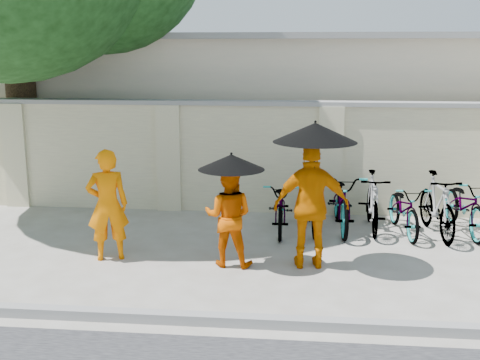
# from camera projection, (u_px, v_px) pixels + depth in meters

# --- Properties ---
(ground) EXTENTS (80.00, 80.00, 0.00)m
(ground) POSITION_uv_depth(u_px,v_px,m) (194.00, 269.00, 8.41)
(ground) COLOR #A8A49C
(kerb) EXTENTS (40.00, 0.16, 0.12)m
(kerb) POSITION_uv_depth(u_px,v_px,m) (167.00, 317.00, 6.75)
(kerb) COLOR gray
(kerb) RESTS_ON ground
(compound_wall) EXTENTS (20.00, 0.30, 2.00)m
(compound_wall) POSITION_uv_depth(u_px,v_px,m) (276.00, 159.00, 11.21)
(compound_wall) COLOR beige
(compound_wall) RESTS_ON ground
(building_behind) EXTENTS (14.00, 6.00, 3.20)m
(building_behind) POSITION_uv_depth(u_px,v_px,m) (324.00, 108.00, 14.68)
(building_behind) COLOR beige
(building_behind) RESTS_ON ground
(monk_left) EXTENTS (0.69, 0.57, 1.63)m
(monk_left) POSITION_uv_depth(u_px,v_px,m) (107.00, 205.00, 8.64)
(monk_left) COLOR orange
(monk_left) RESTS_ON ground
(monk_center) EXTENTS (0.74, 0.61, 1.43)m
(monk_center) POSITION_uv_depth(u_px,v_px,m) (229.00, 216.00, 8.42)
(monk_center) COLOR #C74B00
(monk_center) RESTS_ON ground
(parasol_center) EXTENTS (0.92, 0.92, 0.80)m
(parasol_center) POSITION_uv_depth(u_px,v_px,m) (231.00, 162.00, 8.17)
(parasol_center) COLOR black
(parasol_center) RESTS_ON ground
(monk_right) EXTENTS (1.07, 0.53, 1.77)m
(monk_right) POSITION_uv_depth(u_px,v_px,m) (312.00, 206.00, 8.30)
(monk_right) COLOR #CE6700
(monk_right) RESTS_ON ground
(parasol_right) EXTENTS (1.13, 1.13, 1.05)m
(parasol_right) POSITION_uv_depth(u_px,v_px,m) (315.00, 132.00, 8.00)
(parasol_right) COLOR black
(parasol_right) RESTS_ON ground
(bike_0) EXTENTS (0.63, 1.70, 0.88)m
(bike_0) POSITION_uv_depth(u_px,v_px,m) (282.00, 206.00, 10.05)
(bike_0) COLOR #A5A5AE
(bike_0) RESTS_ON ground
(bike_1) EXTENTS (0.59, 1.73, 1.02)m
(bike_1) POSITION_uv_depth(u_px,v_px,m) (312.00, 201.00, 10.08)
(bike_1) COLOR #A5A5AE
(bike_1) RESTS_ON ground
(bike_2) EXTENTS (0.74, 1.95, 1.01)m
(bike_2) POSITION_uv_depth(u_px,v_px,m) (342.00, 200.00, 10.15)
(bike_2) COLOR #A5A5AE
(bike_2) RESTS_ON ground
(bike_3) EXTENTS (0.50, 1.66, 0.99)m
(bike_3) POSITION_uv_depth(u_px,v_px,m) (373.00, 202.00, 10.08)
(bike_3) COLOR #A5A5AE
(bike_3) RESTS_ON ground
(bike_4) EXTENTS (0.76, 1.68, 0.85)m
(bike_4) POSITION_uv_depth(u_px,v_px,m) (404.00, 209.00, 9.93)
(bike_4) COLOR #A5A5AE
(bike_4) RESTS_ON ground
(bike_5) EXTENTS (0.67, 1.77, 1.04)m
(bike_5) POSITION_uv_depth(u_px,v_px,m) (437.00, 205.00, 9.80)
(bike_5) COLOR #A5A5AE
(bike_5) RESTS_ON ground
(bike_6) EXTENTS (0.82, 1.86, 0.94)m
(bike_6) POSITION_uv_depth(u_px,v_px,m) (465.00, 205.00, 9.96)
(bike_6) COLOR #A5A5AE
(bike_6) RESTS_ON ground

